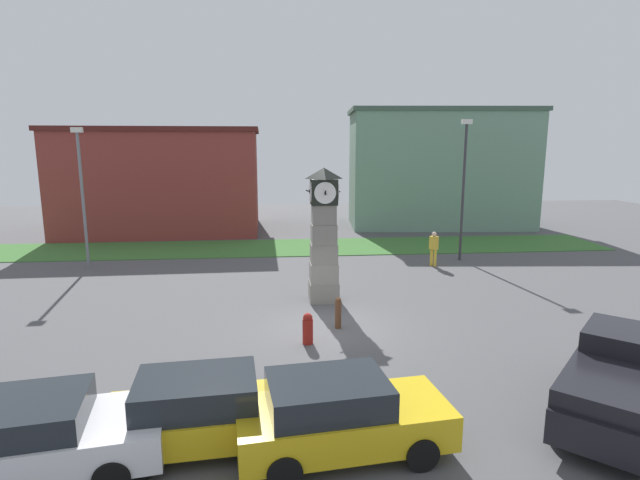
# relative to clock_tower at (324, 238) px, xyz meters

# --- Properties ---
(ground_plane) EXTENTS (71.35, 71.35, 0.00)m
(ground_plane) POSITION_rel_clock_tower_xyz_m (-0.20, -2.91, -2.45)
(ground_plane) COLOR #4C4C4F
(clock_tower) EXTENTS (1.29, 1.28, 5.11)m
(clock_tower) POSITION_rel_clock_tower_xyz_m (0.00, 0.00, 0.00)
(clock_tower) COLOR slate
(clock_tower) RESTS_ON ground_plane
(bollard_near_tower) EXTENTS (0.32, 0.32, 0.97)m
(bollard_near_tower) POSITION_rel_clock_tower_xyz_m (-0.90, -4.26, -1.96)
(bollard_near_tower) COLOR maroon
(bollard_near_tower) RESTS_ON ground_plane
(bollard_mid_row) EXTENTS (0.21, 0.21, 1.06)m
(bollard_mid_row) POSITION_rel_clock_tower_xyz_m (0.18, -3.04, -1.92)
(bollard_mid_row) COLOR brown
(bollard_mid_row) RESTS_ON ground_plane
(car_navy_sedan) EXTENTS (4.67, 2.62, 1.46)m
(car_navy_sedan) POSITION_rel_clock_tower_xyz_m (-6.28, -9.90, -1.70)
(car_navy_sedan) COLOR silver
(car_navy_sedan) RESTS_ON ground_plane
(car_near_tower) EXTENTS (4.35, 2.17, 1.49)m
(car_near_tower) POSITION_rel_clock_tower_xyz_m (-3.21, -9.28, -1.70)
(car_near_tower) COLOR gold
(car_near_tower) RESTS_ON ground_plane
(car_by_building) EXTENTS (4.30, 2.27, 1.55)m
(car_by_building) POSITION_rel_clock_tower_xyz_m (-0.66, -9.74, -1.67)
(car_by_building) COLOR gold
(car_by_building) RESTS_ON ground_plane
(pickup_truck) EXTENTS (4.73, 4.87, 1.85)m
(pickup_truck) POSITION_rel_clock_tower_xyz_m (5.56, -9.23, -1.52)
(pickup_truck) COLOR black
(pickup_truck) RESTS_ON ground_plane
(pedestrian_near_bench) EXTENTS (0.46, 0.45, 1.73)m
(pedestrian_near_bench) POSITION_rel_clock_tower_xyz_m (5.97, 5.01, -1.46)
(pedestrian_near_bench) COLOR gold
(pedestrian_near_bench) RESTS_ON ground_plane
(street_lamp_near_road) EXTENTS (0.50, 0.24, 6.74)m
(street_lamp_near_road) POSITION_rel_clock_tower_xyz_m (-10.93, 6.09, 1.42)
(street_lamp_near_road) COLOR slate
(street_lamp_near_road) RESTS_ON ground_plane
(street_lamp_far_side) EXTENTS (0.50, 0.24, 7.19)m
(street_lamp_far_side) POSITION_rel_clock_tower_xyz_m (7.78, 6.20, 1.65)
(street_lamp_far_side) COLOR #333338
(street_lamp_far_side) RESTS_ON ground_plane
(warehouse_blue_far) EXTENTS (13.46, 8.83, 7.05)m
(warehouse_blue_far) POSITION_rel_clock_tower_xyz_m (-9.52, 17.10, 1.08)
(warehouse_blue_far) COLOR maroon
(warehouse_blue_far) RESTS_ON ground_plane
(storefront_low_left) EXTENTS (13.67, 7.30, 8.47)m
(storefront_low_left) POSITION_rel_clock_tower_xyz_m (10.27, 17.54, 1.79)
(storefront_low_left) COLOR gray
(storefront_low_left) RESTS_ON ground_plane
(grass_verge_far) EXTENTS (42.81, 4.93, 0.04)m
(grass_verge_far) POSITION_rel_clock_tower_xyz_m (-3.84, 10.17, -2.43)
(grass_verge_far) COLOR #386B2D
(grass_verge_far) RESTS_ON ground_plane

